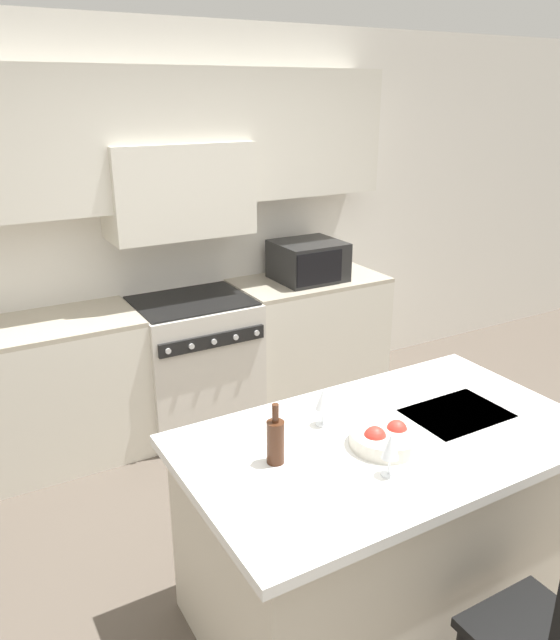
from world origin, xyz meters
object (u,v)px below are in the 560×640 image
(island_chair, at_px, (559,635))
(wine_glass_far, at_px, (323,400))
(wine_glass_near, at_px, (390,448))
(microwave, at_px, (308,261))
(wine_bottle, at_px, (275,440))
(fruit_bowl, at_px, (385,437))
(range_stove, at_px, (195,363))

(island_chair, distance_m, wine_glass_far, 1.19)
(wine_glass_near, distance_m, wine_glass_far, 0.44)
(island_chair, xyz_separation_m, wine_glass_near, (-0.26, 0.61, 0.48))
(microwave, height_order, wine_bottle, microwave)
(wine_bottle, relative_size, wine_glass_far, 1.44)
(wine_bottle, bearing_deg, island_chair, -56.95)
(wine_bottle, relative_size, fruit_bowl, 0.85)
(range_stove, height_order, island_chair, island_chair)
(range_stove, distance_m, wine_bottle, 2.05)
(range_stove, height_order, wine_glass_far, wine_glass_far)
(wine_glass_far, bearing_deg, microwave, 59.53)
(microwave, distance_m, wine_bottle, 2.39)
(island_chair, bearing_deg, microwave, 74.49)
(microwave, relative_size, wine_bottle, 1.91)
(wine_glass_near, relative_size, wine_glass_far, 1.00)
(microwave, xyz_separation_m, fruit_bowl, (-0.93, -2.07, -0.14))
(wine_glass_far, xyz_separation_m, fruit_bowl, (0.13, -0.27, -0.08))
(wine_bottle, height_order, wine_glass_near, wine_bottle)
(range_stove, relative_size, wine_glass_far, 5.31)
(wine_bottle, bearing_deg, wine_glass_far, 24.69)
(fruit_bowl, bearing_deg, range_stove, 90.20)
(microwave, relative_size, wine_glass_near, 2.75)
(range_stove, xyz_separation_m, wine_glass_near, (-0.11, -2.23, 0.55))
(island_chair, relative_size, wine_glass_far, 5.47)
(microwave, xyz_separation_m, wine_bottle, (-1.38, -1.95, -0.09))
(range_stove, xyz_separation_m, microwave, (0.94, 0.02, 0.61))
(wine_glass_far, relative_size, fruit_bowl, 0.59)
(wine_bottle, bearing_deg, microwave, 54.74)
(island_chair, distance_m, wine_bottle, 1.17)
(wine_glass_far, bearing_deg, island_chair, -75.58)
(wine_glass_near, xyz_separation_m, fruit_bowl, (0.12, 0.17, -0.08))
(microwave, height_order, wine_glass_near, microwave)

